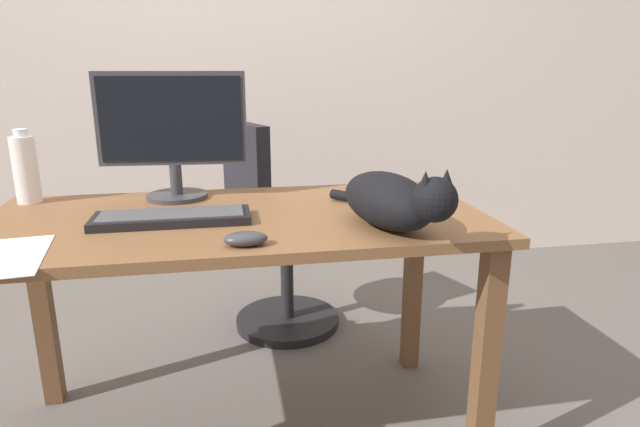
{
  "coord_description": "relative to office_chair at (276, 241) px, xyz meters",
  "views": [
    {
      "loc": [
        -0.04,
        -1.56,
        1.19
      ],
      "look_at": [
        0.21,
        -0.24,
        0.82
      ],
      "focal_mm": 30.15,
      "sensor_mm": 36.0,
      "label": 1
    }
  ],
  "objects": [
    {
      "name": "water_bottle",
      "position": [
        -0.85,
        -0.45,
        0.44
      ],
      "size": [
        0.08,
        0.08,
        0.24
      ],
      "color": "silver",
      "rests_on": "desk"
    },
    {
      "name": "back_wall",
      "position": [
        -0.19,
        0.83,
        0.88
      ],
      "size": [
        6.0,
        0.04,
        2.6
      ],
      "primitive_type": "cube",
      "color": "beige",
      "rests_on": "ground_plane"
    },
    {
      "name": "cat",
      "position": [
        0.22,
        -0.94,
        0.41
      ],
      "size": [
        0.26,
        0.6,
        0.2
      ],
      "color": "black",
      "rests_on": "desk"
    },
    {
      "name": "office_chair",
      "position": [
        0.0,
        0.0,
        0.0
      ],
      "size": [
        0.51,
        0.49,
        0.96
      ],
      "color": "black",
      "rests_on": "ground_plane"
    },
    {
      "name": "keyboard",
      "position": [
        -0.37,
        -0.77,
        0.35
      ],
      "size": [
        0.44,
        0.15,
        0.03
      ],
      "color": "black",
      "rests_on": "desk"
    },
    {
      "name": "monitor",
      "position": [
        -0.38,
        -0.48,
        0.56
      ],
      "size": [
        0.48,
        0.2,
        0.41
      ],
      "color": "#333338",
      "rests_on": "desk"
    },
    {
      "name": "computer_mouse",
      "position": [
        -0.17,
        -1.02,
        0.35
      ],
      "size": [
        0.11,
        0.06,
        0.04
      ],
      "primitive_type": "ellipsoid",
      "color": "#333338",
      "rests_on": "desk"
    },
    {
      "name": "desk",
      "position": [
        -0.19,
        -0.73,
        0.23
      ],
      "size": [
        1.48,
        0.73,
        0.76
      ],
      "color": "brown",
      "rests_on": "ground_plane"
    }
  ]
}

